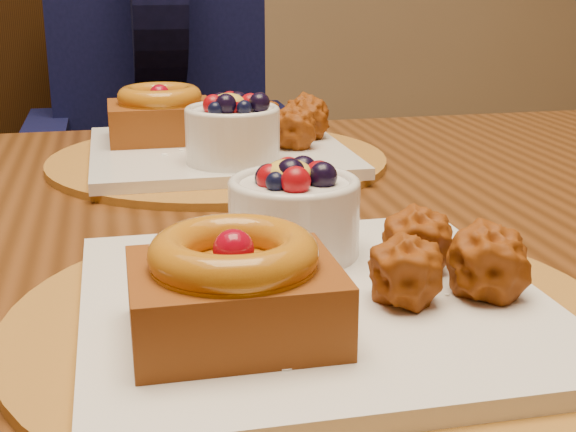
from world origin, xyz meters
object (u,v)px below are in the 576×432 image
object	(u,v)px
chair_far	(126,197)
diner	(157,64)
place_setting_far	(215,140)
dining_table	(253,301)
place_setting_near	(307,283)

from	to	relation	value
chair_far	diner	size ratio (longest dim) A/B	1.23
place_setting_far	chair_far	world-z (taller)	chair_far
place_setting_far	chair_far	distance (m)	0.81
dining_table	chair_far	bearing A→B (deg)	95.62
place_setting_near	diner	size ratio (longest dim) A/B	0.51
dining_table	diner	distance (m)	0.84
dining_table	place_setting_near	bearing A→B (deg)	-90.79
place_setting_near	diner	world-z (taller)	diner
dining_table	place_setting_far	distance (m)	0.24
chair_far	dining_table	bearing A→B (deg)	-104.10
dining_table	place_setting_near	distance (m)	0.24
place_setting_far	diner	world-z (taller)	diner
place_setting_near	place_setting_far	distance (m)	0.43
dining_table	place_setting_near	world-z (taller)	place_setting_near
chair_far	place_setting_near	bearing A→B (deg)	-105.25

